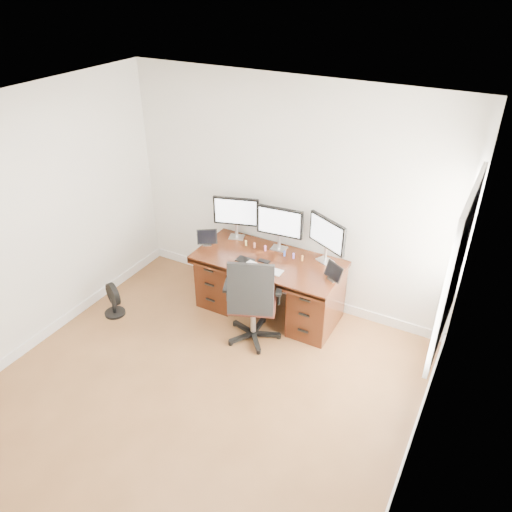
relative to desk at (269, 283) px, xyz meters
The scene contains 21 objects.
ground 1.87m from the desk, 90.00° to the right, with size 4.50×4.50×0.00m, color brown.
back_wall 1.04m from the desk, 90.00° to the left, with size 4.00×0.10×2.70m, color white.
right_wall 2.80m from the desk, 40.79° to the right, with size 0.10×4.50×2.70m.
desk is the anchor object (origin of this frame).
office_chair 0.57m from the desk, 81.33° to the right, with size 0.76×0.76×1.09m.
floor_fan 1.87m from the desk, 149.39° to the right, with size 0.29×0.25×0.42m.
monitor_left 0.93m from the desk, 157.69° to the left, with size 0.54×0.20×0.53m.
monitor_center 0.72m from the desk, 89.96° to the left, with size 0.55×0.16×0.53m.
monitor_right 0.93m from the desk, 22.33° to the left, with size 0.50×0.28×0.53m.
tablet_left 0.92m from the desk, behind, with size 0.24×0.19×0.19m.
tablet_right 0.91m from the desk, ahead, with size 0.24×0.18×0.19m.
keyboard 0.44m from the desk, 96.20° to the right, with size 0.30×0.13×0.01m, color white.
trackpad 0.47m from the desk, 49.96° to the right, with size 0.13×0.13×0.01m, color silver.
drawing_tablet 0.46m from the desk, 140.61° to the right, with size 0.20×0.13×0.01m, color black.
phone 0.37m from the desk, 102.28° to the right, with size 0.13×0.07×0.01m, color black.
figurine_yellow 0.56m from the desk, 162.54° to the left, with size 0.03×0.03×0.07m.
figurine_brown 0.49m from the desk, 155.88° to the left, with size 0.03×0.03×0.07m.
figurine_pink 0.42m from the desk, 135.66° to the left, with size 0.03×0.03×0.07m.
figurine_blue 0.43m from the desk, 42.97° to the left, with size 0.03×0.03×0.07m.
figurine_purple 0.47m from the desk, 26.20° to the left, with size 0.03×0.03×0.07m.
figurine_orange 0.54m from the desk, 18.82° to the left, with size 0.03×0.03×0.07m.
Camera 1 is at (2.18, -2.53, 3.70)m, focal length 35.00 mm.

